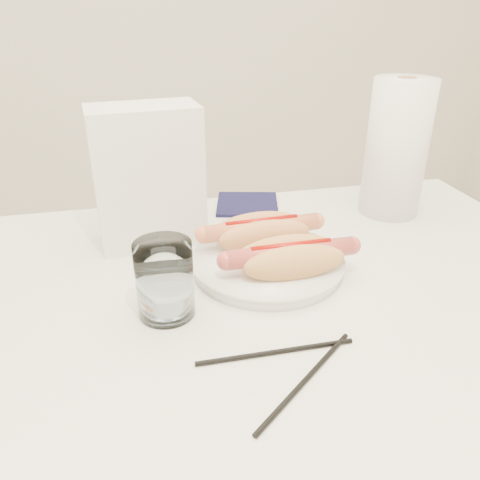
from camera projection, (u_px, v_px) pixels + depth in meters
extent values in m
cube|color=white|center=(236.00, 309.00, 0.72)|extent=(1.20, 0.80, 0.04)
cylinder|color=silver|center=(404.00, 327.00, 1.29)|extent=(0.04, 0.04, 0.71)
cylinder|color=white|center=(267.00, 264.00, 0.78)|extent=(0.31, 0.31, 0.02)
ellipsoid|color=#E1955A|center=(265.00, 236.00, 0.79)|extent=(0.16, 0.05, 0.05)
ellipsoid|color=#E1955A|center=(258.00, 227.00, 0.82)|extent=(0.16, 0.05, 0.05)
ellipsoid|color=#E1955A|center=(261.00, 238.00, 0.81)|extent=(0.15, 0.07, 0.03)
cylinder|color=#DA764D|center=(262.00, 228.00, 0.80)|extent=(0.20, 0.04, 0.03)
cylinder|color=#990A05|center=(262.00, 221.00, 0.80)|extent=(0.12, 0.02, 0.01)
ellipsoid|color=#E09C57|center=(295.00, 263.00, 0.71)|extent=(0.16, 0.04, 0.05)
ellipsoid|color=#E09C57|center=(287.00, 251.00, 0.74)|extent=(0.16, 0.04, 0.05)
ellipsoid|color=#E09C57|center=(290.00, 264.00, 0.73)|extent=(0.14, 0.06, 0.03)
cylinder|color=#C14B44|center=(291.00, 253.00, 0.72)|extent=(0.20, 0.03, 0.03)
cylinder|color=#990A05|center=(291.00, 246.00, 0.72)|extent=(0.13, 0.01, 0.01)
cylinder|color=silver|center=(165.00, 280.00, 0.65)|extent=(0.08, 0.08, 0.11)
cylinder|color=black|center=(306.00, 379.00, 0.55)|extent=(0.16, 0.13, 0.01)
cylinder|color=black|center=(276.00, 352.00, 0.60)|extent=(0.20, 0.01, 0.01)
cube|color=white|center=(148.00, 177.00, 0.83)|extent=(0.19, 0.12, 0.24)
cube|color=#101033|center=(247.00, 204.00, 1.02)|extent=(0.16, 0.16, 0.01)
cylinder|color=white|center=(396.00, 149.00, 0.94)|extent=(0.12, 0.12, 0.27)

